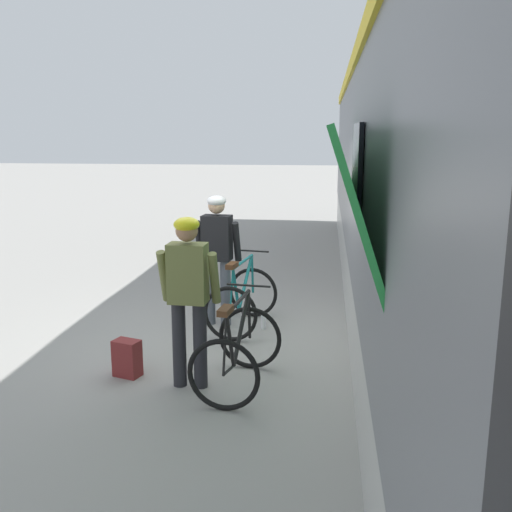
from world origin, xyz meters
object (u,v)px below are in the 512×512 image
at_px(bicycle_far_black, 237,351).
at_px(cyclist_far_in_olive, 188,287).
at_px(backpack_on_platform, 127,358).
at_px(train_car, 481,185).
at_px(cyclist_near_in_dark, 217,249).
at_px(bicycle_near_teal, 242,299).
at_px(water_bottle_near_the_bikes, 264,321).

bearing_deg(bicycle_far_black, cyclist_far_in_olive, -178.79).
distance_m(cyclist_far_in_olive, backpack_on_platform, 1.14).
bearing_deg(cyclist_far_in_olive, backpack_on_platform, 167.62).
bearing_deg(train_car, cyclist_near_in_dark, 174.14).
relative_size(bicycle_near_teal, bicycle_far_black, 1.02).
xyz_separation_m(cyclist_near_in_dark, cyclist_far_in_olive, (0.08, -1.97, 0.00)).
height_order(train_car, bicycle_near_teal, train_car).
bearing_deg(cyclist_near_in_dark, train_car, -5.86).
bearing_deg(cyclist_far_in_olive, bicycle_far_black, 1.21).
relative_size(cyclist_near_in_dark, backpack_on_platform, 4.40).
bearing_deg(train_car, cyclist_far_in_olive, -152.53).
distance_m(cyclist_near_in_dark, bicycle_far_black, 2.14).
height_order(train_car, backpack_on_platform, train_car).
xyz_separation_m(bicycle_near_teal, bicycle_far_black, (0.22, -1.83, 0.00)).
height_order(train_car, cyclist_far_in_olive, train_car).
distance_m(backpack_on_platform, water_bottle_near_the_bikes, 2.12).
height_order(bicycle_near_teal, water_bottle_near_the_bikes, bicycle_near_teal).
distance_m(train_car, cyclist_far_in_olive, 3.66).
distance_m(train_car, water_bottle_near_the_bikes, 3.20).
height_order(bicycle_far_black, backpack_on_platform, bicycle_far_black).
relative_size(train_car, bicycle_near_teal, 16.41).
distance_m(cyclist_near_in_dark, bicycle_near_teal, 0.75).
bearing_deg(backpack_on_platform, water_bottle_near_the_bikes, 69.94).
bearing_deg(bicycle_far_black, bicycle_near_teal, 96.92).
height_order(train_car, water_bottle_near_the_bikes, train_car).
relative_size(bicycle_far_black, water_bottle_near_the_bikes, 5.64).
relative_size(cyclist_near_in_dark, bicycle_near_teal, 1.51).
xyz_separation_m(bicycle_far_black, water_bottle_near_the_bikes, (0.06, 1.84, -0.30)).
relative_size(train_car, water_bottle_near_the_bikes, 94.48).
distance_m(bicycle_far_black, backpack_on_platform, 1.25).
xyz_separation_m(cyclist_far_in_olive, bicycle_near_teal, (0.27, 1.84, -0.65)).
bearing_deg(bicycle_near_teal, water_bottle_near_the_bikes, 2.19).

